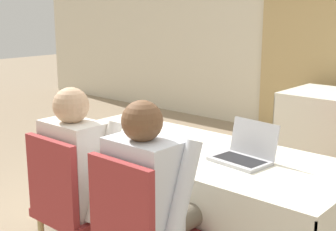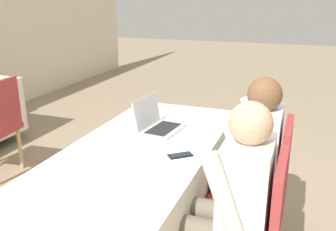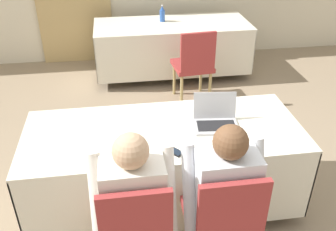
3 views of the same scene
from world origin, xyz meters
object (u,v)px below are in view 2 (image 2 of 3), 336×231
laptop (158,124)px  cell_phone (180,155)px  person_white_shirt (246,158)px  chair_near_right (262,184)px  person_checkered_shirt (229,201)px

laptop → cell_phone: laptop is taller
cell_phone → person_white_shirt: 0.43m
cell_phone → chair_near_right: (0.24, -0.45, -0.22)m
person_white_shirt → chair_near_right: bearing=90.0°
chair_near_right → person_white_shirt: size_ratio=0.78×
cell_phone → person_white_shirt: size_ratio=0.12×
chair_near_right → person_checkered_shirt: person_checkered_shirt is taller
cell_phone → chair_near_right: chair_near_right is taller
laptop → cell_phone: 0.46m
laptop → person_checkered_shirt: bearing=-130.4°
cell_phone → person_white_shirt: bearing=-95.5°
chair_near_right → person_checkered_shirt: (-0.54, 0.10, 0.16)m
chair_near_right → cell_phone: bearing=-61.8°
chair_near_right → person_white_shirt: bearing=-90.0°
person_checkered_shirt → person_white_shirt: size_ratio=1.00×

